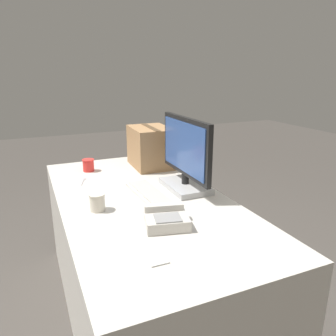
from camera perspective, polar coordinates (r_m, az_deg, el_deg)
The scene contains 10 objects.
ground_plane at distance 2.25m, azimuth -4.01°, elevation -23.03°, with size 12.00×12.00×0.00m, color #47423D.
office_desk at distance 2.03m, azimuth -4.23°, elevation -14.96°, with size 1.80×0.90×0.74m.
monitor at distance 1.94m, azimuth 3.04°, elevation 1.70°, with size 0.56×0.21×0.43m.
keyboard at distance 1.88m, azimuth -3.19°, elevation -4.54°, with size 0.45×0.16×0.03m.
desk_phone at distance 1.53m, azimuth -0.32°, elevation -8.86°, with size 0.22×0.23×0.08m.
paper_cup_left at distance 2.39m, azimuth -13.69°, elevation 0.48°, with size 0.08×0.08×0.09m.
paper_cup_right at distance 1.72m, azimuth -12.21°, elevation -5.83°, with size 0.08×0.08×0.09m.
spoon at distance 2.21m, azimuth -14.54°, elevation -2.06°, with size 0.14×0.06×0.00m.
cardboard_box at distance 2.42m, azimuth -3.05°, elevation 3.68°, with size 0.37×0.28×0.29m.
sticky_note_pad at distance 1.29m, azimuth -1.90°, elevation -15.70°, with size 0.07×0.07×0.01m.
Camera 1 is at (1.64, -0.55, 1.44)m, focal length 35.00 mm.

